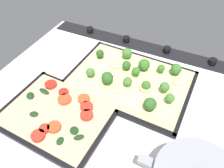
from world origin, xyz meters
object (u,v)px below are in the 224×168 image
at_px(baking_tray_back, 57,115).
at_px(veggie_pizza_back, 58,113).
at_px(broccoli_pizza, 132,78).
at_px(baking_tray_front, 129,81).

height_order(baking_tray_back, veggie_pizza_back, veggie_pizza_back).
relative_size(broccoli_pizza, baking_tray_back, 1.19).
height_order(baking_tray_front, baking_tray_back, same).
height_order(broccoli_pizza, baking_tray_back, broccoli_pizza).
xyz_separation_m(baking_tray_front, veggie_pizza_back, (0.14, 0.22, 0.01)).
xyz_separation_m(baking_tray_front, baking_tray_back, (0.14, 0.22, 0.00)).
height_order(baking_tray_front, veggie_pizza_back, veggie_pizza_back).
relative_size(baking_tray_front, broccoli_pizza, 1.06).
bearing_deg(broccoli_pizza, baking_tray_front, 10.55).
bearing_deg(baking_tray_front, veggie_pizza_back, 57.71).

